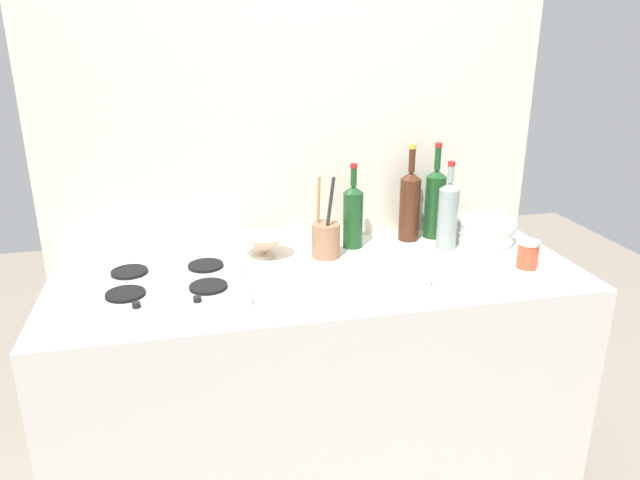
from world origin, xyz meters
TOP-DOWN VIEW (x-y plane):
  - counter_block at (0.00, 0.00)m, footprint 1.80×0.70m
  - backsplash_panel at (0.00, 0.38)m, footprint 1.90×0.06m
  - stovetop_hob at (-0.51, -0.01)m, footprint 0.50×0.39m
  - plate_stack at (0.70, 0.16)m, footprint 0.23×0.23m
  - wine_bottle_leftmost at (0.18, 0.23)m, footprint 0.08×0.08m
  - wine_bottle_mid_left at (0.52, 0.26)m, footprint 0.08×0.08m
  - wine_bottle_mid_right at (0.52, 0.13)m, footprint 0.08×0.08m
  - wine_bottle_rightmost at (0.42, 0.26)m, footprint 0.08×0.08m
  - mixing_bowl at (-0.16, 0.20)m, footprint 0.18×0.18m
  - butter_dish at (0.24, -0.16)m, footprint 0.15×0.10m
  - utensil_crock at (0.06, 0.15)m, footprint 0.10×0.10m
  - condiment_jar_front at (0.72, -0.11)m, footprint 0.08×0.08m

SIDE VIEW (x-z plane):
  - counter_block at x=0.00m, z-range 0.00..0.90m
  - stovetop_hob at x=-0.51m, z-range 0.89..0.93m
  - butter_dish at x=0.24m, z-range 0.90..0.97m
  - plate_stack at x=0.70m, z-range 0.90..0.99m
  - mixing_bowl at x=-0.16m, z-range 0.90..0.99m
  - condiment_jar_front at x=0.72m, z-range 0.90..1.00m
  - utensil_crock at x=0.06m, z-range 0.82..1.12m
  - wine_bottle_leftmost at x=0.18m, z-range 0.86..1.19m
  - wine_bottle_mid_right at x=0.52m, z-range 0.87..1.20m
  - wine_bottle_rightmost at x=0.42m, z-range 0.85..1.23m
  - wine_bottle_mid_left at x=0.52m, z-range 0.86..1.23m
  - backsplash_panel at x=0.00m, z-range 0.00..2.30m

